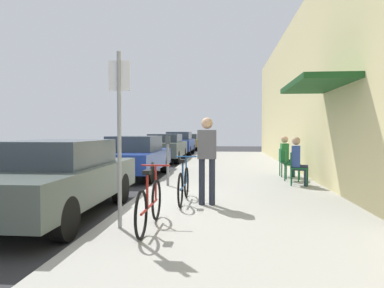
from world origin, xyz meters
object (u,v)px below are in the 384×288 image
object	(u,v)px
parked_car_0	(56,177)
street_sign	(119,125)
seated_patron_0	(298,159)
parked_car_4	(189,141)
parked_car_3	(179,143)
bicycle_0	(150,204)
cafe_chair_1	(290,163)
bicycle_1	(184,184)
pedestrian_standing	(207,154)
seated_patron_2	(286,155)
cafe_chair_0	(296,166)
parking_meter	(168,157)
cafe_chair_2	(284,161)
parked_car_2	(165,147)
parked_car_1	(135,156)

from	to	relation	value
parked_car_0	street_sign	bearing A→B (deg)	-35.32
street_sign	seated_patron_0	world-z (taller)	street_sign
parked_car_4	parked_car_3	bearing A→B (deg)	-90.00
bicycle_0	cafe_chair_1	xyz separation A→B (m)	(2.98, 5.47, 0.14)
bicycle_0	seated_patron_0	world-z (taller)	seated_patron_0
bicycle_1	pedestrian_standing	distance (m)	0.84
parked_car_4	seated_patron_2	distance (m)	18.94
cafe_chair_0	parking_meter	bearing A→B (deg)	-173.35
cafe_chair_2	parked_car_0	bearing A→B (deg)	-132.94
parked_car_4	cafe_chair_2	distance (m)	18.92
parked_car_3	street_sign	distance (m)	18.51
bicycle_1	cafe_chair_0	world-z (taller)	bicycle_1
bicycle_1	seated_patron_2	size ratio (longest dim) A/B	1.33
cafe_chair_1	seated_patron_2	distance (m)	0.91
parked_car_2	cafe_chair_1	size ratio (longest dim) A/B	5.06
cafe_chair_2	bicycle_1	bearing A→B (deg)	-121.92
cafe_chair_2	seated_patron_2	bearing A→B (deg)	0.31
parked_car_2	seated_patron_0	xyz separation A→B (m)	(4.99, -8.34, 0.07)
parked_car_3	street_sign	bearing A→B (deg)	-85.35
seated_patron_0	cafe_chair_2	xyz separation A→B (m)	(-0.06, 1.84, -0.19)
parked_car_0	parked_car_2	distance (m)	11.79
parked_car_3	bicycle_1	world-z (taller)	parked_car_3
bicycle_1	parked_car_3	bearing A→B (deg)	97.69
bicycle_1	cafe_chair_0	size ratio (longest dim) A/B	1.97
street_sign	cafe_chair_1	distance (m)	6.53
street_sign	cafe_chair_0	bearing A→B (deg)	52.89
street_sign	cafe_chair_2	bearing A→B (deg)	61.68
cafe_chair_0	street_sign	bearing A→B (deg)	-127.11
parked_car_0	cafe_chair_0	world-z (taller)	parked_car_0
parked_car_2	cafe_chair_0	distance (m)	9.67
bicycle_1	seated_patron_2	world-z (taller)	seated_patron_2
parking_meter	bicycle_1	distance (m)	2.27
cafe_chair_0	seated_patron_2	distance (m)	1.84
cafe_chair_0	seated_patron_0	world-z (taller)	seated_patron_0
parked_car_2	seated_patron_2	world-z (taller)	parked_car_2
parked_car_2	parked_car_3	distance (m)	5.58
street_sign	cafe_chair_1	size ratio (longest dim) A/B	2.99
parked_car_1	cafe_chair_2	bearing A→B (deg)	-3.73
parked_car_4	seated_patron_2	world-z (taller)	seated_patron_2
parked_car_0	cafe_chair_2	bearing A→B (deg)	47.06
parked_car_0	bicycle_1	xyz separation A→B (m)	(2.22, 0.95, -0.24)
parking_meter	bicycle_0	size ratio (longest dim) A/B	0.77
bicycle_0	parked_car_4	bearing A→B (deg)	94.52
parked_car_2	bicycle_0	bearing A→B (deg)	-81.39
cafe_chair_0	bicycle_1	bearing A→B (deg)	-137.07
cafe_chair_0	seated_patron_2	size ratio (longest dim) A/B	0.67
parked_car_2	pedestrian_standing	size ratio (longest dim) A/B	2.59
parked_car_2	bicycle_1	xyz separation A→B (m)	(2.22, -10.84, -0.27)
cafe_chair_0	pedestrian_standing	xyz separation A→B (m)	(-2.23, -2.75, 0.50)
parked_car_2	bicycle_0	size ratio (longest dim) A/B	2.57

